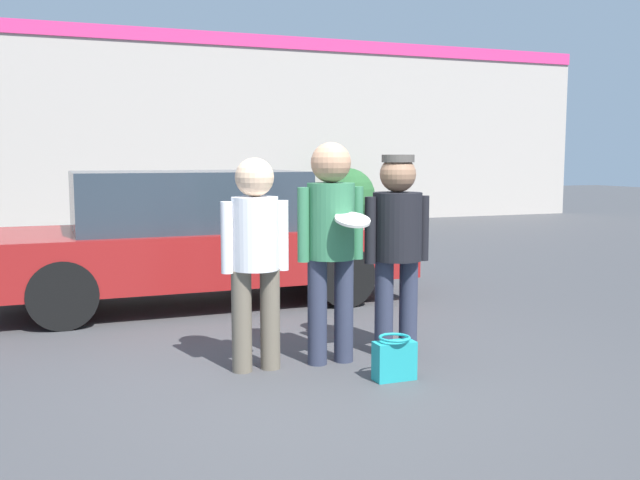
# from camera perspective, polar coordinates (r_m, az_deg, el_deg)

# --- Properties ---
(ground_plane) EXTENTS (56.00, 56.00, 0.00)m
(ground_plane) POSITION_cam_1_polar(r_m,az_deg,el_deg) (5.42, -0.70, -10.42)
(ground_plane) COLOR #3F3F42
(storefront_building) EXTENTS (24.00, 0.22, 4.46)m
(storefront_building) POSITION_cam_1_polar(r_m,az_deg,el_deg) (16.72, -14.99, 8.71)
(storefront_building) COLOR #B2A89E
(storefront_building) RESTS_ON ground
(person_left) EXTENTS (0.51, 0.34, 1.59)m
(person_left) POSITION_cam_1_polar(r_m,az_deg,el_deg) (5.27, -5.21, -0.55)
(person_left) COLOR #665B4C
(person_left) RESTS_ON ground
(person_middle_with_frisbee) EXTENTS (0.53, 0.57, 1.70)m
(person_middle_with_frisbee) POSITION_cam_1_polar(r_m,az_deg,el_deg) (5.43, 0.88, 0.62)
(person_middle_with_frisbee) COLOR #2D3347
(person_middle_with_frisbee) RESTS_ON ground
(person_right) EXTENTS (0.56, 0.39, 1.61)m
(person_right) POSITION_cam_1_polar(r_m,az_deg,el_deg) (5.73, 6.19, 0.39)
(person_right) COLOR #2D3347
(person_right) RESTS_ON ground
(parked_car_near) EXTENTS (4.57, 1.79, 1.44)m
(parked_car_near) POSITION_cam_1_polar(r_m,az_deg,el_deg) (7.89, -10.03, 0.22)
(parked_car_near) COLOR maroon
(parked_car_near) RESTS_ON ground
(shrub) EXTENTS (1.34, 1.34, 1.34)m
(shrub) POSITION_cam_1_polar(r_m,az_deg,el_deg) (17.16, 2.20, 3.55)
(shrub) COLOR #285B2D
(shrub) RESTS_ON ground
(handbag) EXTENTS (0.30, 0.23, 0.32)m
(handbag) POSITION_cam_1_polar(r_m,az_deg,el_deg) (5.20, 5.97, -9.43)
(handbag) COLOR teal
(handbag) RESTS_ON ground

